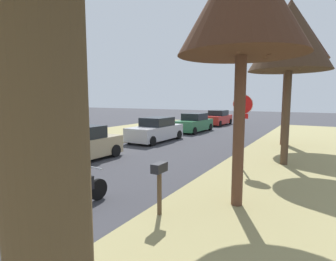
% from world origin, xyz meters
% --- Properties ---
extents(stop_sign_far, '(0.81, 0.42, 2.96)m').
position_xyz_m(stop_sign_far, '(4.52, 9.95, 2.18)').
color(stop_sign_far, '#9EA0A5').
rests_on(stop_sign_far, grass_verge_right).
extents(street_tree_right_mid_b, '(3.23, 3.23, 6.68)m').
position_xyz_m(street_tree_right_mid_b, '(6.00, 11.31, 5.30)').
color(street_tree_right_mid_b, '#503B2A').
rests_on(street_tree_right_mid_b, grass_verge_right).
extents(street_tree_right_far, '(4.24, 4.24, 8.43)m').
position_xyz_m(street_tree_right_far, '(5.39, 16.55, 6.69)').
color(street_tree_right_far, '#513425').
rests_on(street_tree_right_far, grass_verge_right).
extents(street_tree_left_mid_a, '(4.75, 4.75, 6.65)m').
position_xyz_m(street_tree_left_mid_a, '(-6.18, 6.61, 5.15)').
color(street_tree_left_mid_a, '#4A3E22').
rests_on(street_tree_left_mid_a, grass_verge_left).
extents(parked_sedan_tan, '(2.01, 4.43, 1.57)m').
position_xyz_m(parked_sedan_tan, '(-2.24, 7.42, 0.72)').
color(parked_sedan_tan, tan).
rests_on(parked_sedan_tan, ground).
extents(parked_sedan_silver, '(2.01, 4.43, 1.57)m').
position_xyz_m(parked_sedan_silver, '(-2.26, 14.10, 0.72)').
color(parked_sedan_silver, '#BCBCC1').
rests_on(parked_sedan_silver, ground).
extents(parked_sedan_green, '(2.01, 4.43, 1.57)m').
position_xyz_m(parked_sedan_green, '(-2.18, 19.98, 0.72)').
color(parked_sedan_green, '#28663D').
rests_on(parked_sedan_green, ground).
extents(parked_sedan_red, '(2.01, 4.43, 1.57)m').
position_xyz_m(parked_sedan_red, '(-2.41, 26.70, 0.72)').
color(parked_sedan_red, red).
rests_on(parked_sedan_red, ground).
extents(parked_motorcycle, '(0.60, 2.05, 0.97)m').
position_xyz_m(parked_motorcycle, '(1.91, 3.75, 0.48)').
color(parked_motorcycle, black).
rests_on(parked_motorcycle, ground).
extents(curbside_mailbox, '(0.22, 0.44, 1.27)m').
position_xyz_m(curbside_mailbox, '(4.03, 4.45, 1.06)').
color(curbside_mailbox, brown).
rests_on(curbside_mailbox, grass_verge_right).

